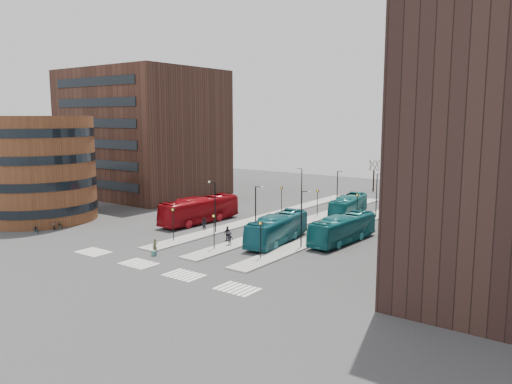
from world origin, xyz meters
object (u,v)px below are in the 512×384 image
Objects in this scene: traveller at (155,246)px; bicycle_mid at (52,225)px; teal_bus_b at (348,206)px; commuter_b at (227,234)px; suitcase at (154,254)px; teal_bus_d at (415,195)px; bicycle_near at (36,229)px; teal_bus_a at (277,229)px; commuter_a at (204,224)px; commuter_c at (229,239)px; bicycle_far at (56,225)px; teal_bus_c at (343,229)px; red_bus at (200,210)px.

traveller is 0.88× the size of bicycle_mid.
teal_bus_b reaches higher than commuter_b.
suitcase is 0.05× the size of teal_bus_b.
suitcase is at bearing -111.92° from teal_bus_b.
teal_bus_d reaches higher than bicycle_near.
teal_bus_a reaches higher than commuter_a.
teal_bus_d is 7.61× the size of commuter_c.
bicycle_near is (-15.58, -12.92, -0.37)m from commuter_a.
suitcase is 19.31m from bicycle_far.
teal_bus_b is 0.98× the size of teal_bus_c.
teal_bus_a is at bearing -50.77° from commuter_b.
bicycle_far is (-21.25, -7.82, -0.38)m from commuter_b.
red_bus is at bearing -30.57° from bicycle_mid.
bicycle_far is (-30.58, -43.17, -1.23)m from teal_bus_d.
teal_bus_b is 6.33× the size of commuter_b.
suitcase is 16.41m from red_bus.
suitcase is 0.31× the size of bicycle_mid.
teal_bus_b is 38.75m from bicycle_far.
red_bus is 20.05m from bicycle_near.
traveller is 0.89× the size of commuter_b.
bicycle_near is (-26.16, -13.30, -1.11)m from teal_bus_a.
red_bus reaches higher than suitcase.
suitcase is at bearing -82.02° from bicycle_mid.
bicycle_mid is (-12.02, -13.85, -1.20)m from red_bus.
commuter_b reaches higher than bicycle_near.
teal_bus_d is 37.72m from commuter_c.
traveller reaches higher than bicycle_mid.
commuter_a is at bearing -105.38° from teal_bus_d.
teal_bus_a reaches higher than bicycle_far.
suitcase is 12.16m from commuter_a.
teal_bus_d reaches higher than suitcase.
bicycle_far is (0.00, 2.70, 0.02)m from bicycle_near.
bicycle_near is at bearing 126.02° from commuter_b.
bicycle_near is at bearing -114.58° from teal_bus_d.
traveller is (-12.09, -43.68, -0.95)m from teal_bus_d.
teal_bus_d is at bearing -56.79° from bicycle_far.
traveller is at bearing -113.04° from bicycle_far.
teal_bus_b is at bearing 78.73° from suitcase.
teal_bus_b is 21.22m from commuter_a.
bicycle_mid is (-26.16, -11.15, -1.05)m from teal_bus_a.
commuter_a is at bearing 76.76° from commuter_b.
commuter_b is at bearing -91.27° from bicycle_far.
commuter_b is 0.99× the size of bicycle_mid.
red_bus reaches higher than teal_bus_b.
teal_bus_a reaches higher than teal_bus_c.
bicycle_near is (-30.58, -45.87, -1.25)m from teal_bus_d.
commuter_a is at bearing -38.09° from red_bus.
teal_bus_b is 6.52× the size of commuter_a.
commuter_b is at bearing 143.17° from commuter_a.
traveller is at bearing -11.60° from commuter_c.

